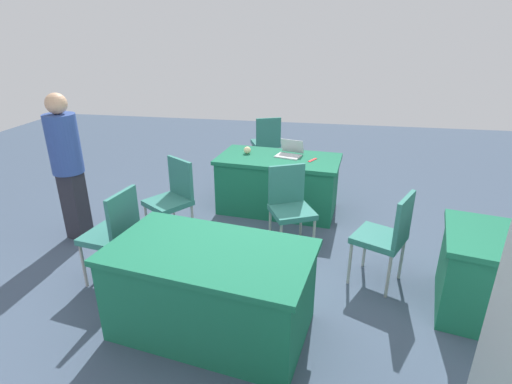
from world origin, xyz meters
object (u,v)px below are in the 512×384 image
(table_mid_left, at_px, (211,290))
(chair_aisle, at_px, (114,230))
(chair_by_pillar, at_px, (267,140))
(person_presenter, at_px, (67,162))
(chair_near_front, at_px, (387,233))
(chair_tucked_left, at_px, (173,195))
(yarn_ball, at_px, (247,150))
(laptop_silver, at_px, (289,153))
(scissors_red, at_px, (312,160))
(table_foreground, at_px, (278,184))
(chair_tucked_right, at_px, (290,203))

(table_mid_left, distance_m, chair_aisle, 1.20)
(table_mid_left, height_order, chair_by_pillar, chair_by_pillar)
(person_presenter, bearing_deg, chair_near_front, -166.31)
(chair_tucked_left, bearing_deg, yarn_ball, -86.21)
(chair_near_front, xyz_separation_m, laptop_silver, (1.10, -1.66, 0.24))
(scissors_red, bearing_deg, table_foreground, -69.66)
(table_foreground, bearing_deg, chair_aisle, 56.26)
(chair_aisle, height_order, scissors_red, chair_aisle)
(chair_aisle, distance_m, scissors_red, 2.62)
(chair_tucked_left, relative_size, yarn_ball, 9.84)
(person_presenter, relative_size, laptop_silver, 4.49)
(person_presenter, distance_m, yarn_ball, 2.24)
(chair_tucked_left, bearing_deg, laptop_silver, -103.51)
(chair_tucked_left, height_order, chair_by_pillar, chair_by_pillar)
(chair_aisle, height_order, yarn_ball, chair_aisle)
(chair_by_pillar, distance_m, scissors_red, 1.79)
(chair_near_front, height_order, chair_tucked_left, chair_tucked_left)
(table_mid_left, xyz_separation_m, chair_aisle, (1.09, -0.49, 0.19))
(table_mid_left, height_order, chair_near_front, chair_near_front)
(table_foreground, height_order, yarn_ball, yarn_ball)
(table_foreground, bearing_deg, chair_tucked_left, 43.49)
(table_foreground, relative_size, chair_by_pillar, 1.72)
(laptop_silver, bearing_deg, table_mid_left, 97.20)
(chair_near_front, relative_size, chair_tucked_left, 1.00)
(chair_tucked_right, height_order, person_presenter, person_presenter)
(chair_aisle, xyz_separation_m, yarn_ball, (-0.88, -2.07, 0.24))
(chair_aisle, bearing_deg, chair_tucked_left, -4.39)
(chair_near_front, xyz_separation_m, person_presenter, (3.47, -0.33, 0.40))
(chair_aisle, height_order, person_presenter, person_presenter)
(laptop_silver, bearing_deg, yarn_ball, 15.61)
(table_mid_left, bearing_deg, chair_by_pillar, -87.67)
(chair_tucked_right, relative_size, chair_aisle, 0.98)
(yarn_ball, relative_size, scissors_red, 0.55)
(table_foreground, relative_size, chair_tucked_left, 1.74)
(table_mid_left, bearing_deg, yarn_ball, -85.30)
(chair_near_front, height_order, chair_aisle, chair_aisle)
(table_mid_left, height_order, chair_aisle, chair_aisle)
(chair_tucked_left, height_order, yarn_ball, chair_tucked_left)
(chair_tucked_right, height_order, laptop_silver, laptop_silver)
(chair_aisle, distance_m, laptop_silver, 2.54)
(table_mid_left, relative_size, chair_aisle, 1.78)
(chair_aisle, relative_size, person_presenter, 0.57)
(chair_tucked_right, distance_m, laptop_silver, 1.13)
(chair_near_front, xyz_separation_m, chair_aisle, (2.55, 0.42, 0.01))
(chair_near_front, xyz_separation_m, yarn_ball, (1.68, -1.65, 0.25))
(table_mid_left, xyz_separation_m, laptop_silver, (-0.37, -2.56, 0.42))
(laptop_silver, bearing_deg, chair_by_pillar, -54.23)
(table_mid_left, bearing_deg, scissors_red, -105.83)
(person_presenter, distance_m, laptop_silver, 2.72)
(table_foreground, xyz_separation_m, laptop_silver, (-0.13, -0.09, 0.42))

